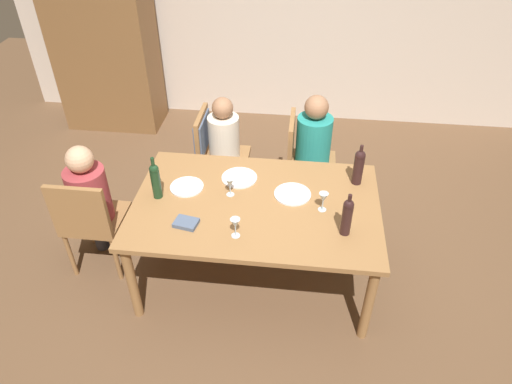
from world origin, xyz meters
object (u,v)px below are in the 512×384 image
(dinner_plate_host, at_px, (187,187))
(wine_glass_centre, at_px, (323,198))
(armoire_cabinet, at_px, (103,34))
(chair_far_left, at_px, (211,146))
(person_man_bearded, at_px, (316,146))
(wine_bottle_dark_red, at_px, (359,166))
(wine_glass_near_left, at_px, (235,224))
(dinner_plate_guest_right, at_px, (239,178))
(person_woman_host, at_px, (92,198))
(person_man_guest, at_px, (227,143))
(dinner_plate_guest_left, at_px, (292,194))
(chair_left_end, at_px, (90,219))
(dining_table, at_px, (256,210))
(wine_bottle_short_olive, at_px, (156,180))
(wine_bottle_tall_green, at_px, (347,216))
(wine_glass_near_right, at_px, (230,183))
(chair_far_right, at_px, (303,157))

(dinner_plate_host, bearing_deg, wine_glass_centre, -8.08)
(armoire_cabinet, height_order, chair_far_left, armoire_cabinet)
(person_man_bearded, relative_size, wine_bottle_dark_red, 3.41)
(wine_glass_near_left, height_order, dinner_plate_guest_right, wine_glass_near_left)
(person_woman_host, bearing_deg, wine_glass_near_left, -18.22)
(person_man_guest, distance_m, dinner_plate_host, 0.87)
(dinner_plate_guest_left, relative_size, dinner_plate_guest_right, 0.99)
(chair_left_end, xyz_separation_m, person_man_bearded, (1.72, 1.05, 0.13))
(dining_table, relative_size, chair_left_end, 1.96)
(chair_left_end, xyz_separation_m, person_man_guest, (0.90, 1.05, 0.10))
(wine_bottle_short_olive, xyz_separation_m, wine_glass_near_left, (0.64, -0.36, -0.05))
(chair_left_end, distance_m, dinner_plate_guest_right, 1.20)
(dinner_plate_guest_right, bearing_deg, person_man_guest, 107.60)
(person_woman_host, relative_size, dinner_plate_host, 4.41)
(armoire_cabinet, relative_size, wine_glass_centre, 14.63)
(chair_left_end, bearing_deg, wine_bottle_dark_red, 11.81)
(wine_bottle_tall_green, distance_m, wine_glass_near_right, 0.90)
(chair_left_end, distance_m, wine_bottle_tall_green, 1.96)
(wine_glass_near_left, distance_m, dinner_plate_host, 0.67)
(person_woman_host, relative_size, person_man_guest, 1.04)
(chair_left_end, distance_m, wine_glass_near_left, 1.26)
(wine_bottle_short_olive, xyz_separation_m, wine_glass_centre, (1.22, -0.01, -0.05))
(armoire_cabinet, bearing_deg, wine_glass_centre, -43.53)
(dining_table, height_order, dinner_plate_host, dinner_plate_host)
(chair_far_left, xyz_separation_m, wine_glass_centre, (1.01, -0.99, 0.26))
(chair_left_end, xyz_separation_m, dinner_plate_guest_left, (1.54, 0.21, 0.22))
(wine_glass_near_left, bearing_deg, person_man_guest, 102.11)
(armoire_cabinet, height_order, dinner_plate_guest_left, armoire_cabinet)
(wine_bottle_short_olive, height_order, wine_glass_near_left, wine_bottle_short_olive)
(dining_table, height_order, person_woman_host, person_woman_host)
(dining_table, distance_m, person_woman_host, 1.28)
(dining_table, xyz_separation_m, wine_glass_centre, (0.48, -0.02, 0.18))
(chair_far_left, relative_size, person_woman_host, 0.81)
(dinner_plate_host, distance_m, dinner_plate_guest_right, 0.42)
(armoire_cabinet, xyz_separation_m, dinner_plate_guest_left, (2.26, -2.21, -0.35))
(chair_left_end, distance_m, dinner_plate_guest_left, 1.57)
(wine_bottle_dark_red, relative_size, dinner_plate_host, 1.32)
(chair_left_end, relative_size, dinner_plate_guest_right, 3.30)
(person_man_bearded, height_order, wine_glass_near_right, person_man_bearded)
(person_woman_host, relative_size, wine_glass_centre, 7.58)
(chair_left_end, distance_m, chair_far_right, 1.92)
(person_man_guest, relative_size, dinner_plate_host, 4.24)
(wine_glass_near_left, distance_m, dinner_plate_guest_left, 0.61)
(chair_far_left, relative_size, wine_glass_near_left, 6.17)
(armoire_cabinet, height_order, wine_bottle_short_olive, armoire_cabinet)
(armoire_cabinet, distance_m, wine_glass_centre, 3.44)
(wine_glass_centre, relative_size, dinner_plate_guest_left, 0.54)
(wine_bottle_tall_green, relative_size, wine_bottle_short_olive, 0.95)
(dining_table, xyz_separation_m, dinner_plate_host, (-0.55, 0.12, 0.08))
(dinner_plate_host, distance_m, dinner_plate_guest_left, 0.81)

